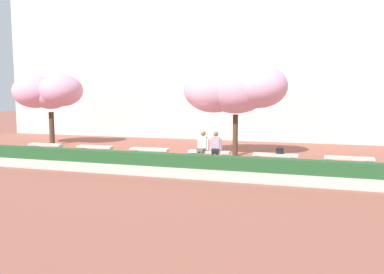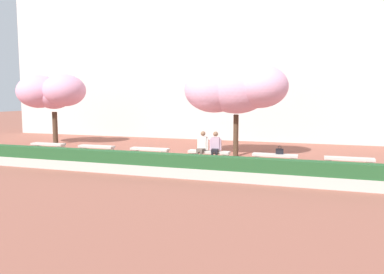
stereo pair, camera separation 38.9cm
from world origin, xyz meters
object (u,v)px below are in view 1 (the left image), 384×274
Objects in this scene: stone_bench_near_east at (209,154)px; stone_bench_far_east at (349,161)px; person_seated_right at (216,145)px; stone_bench_center at (150,151)px; person_seated_left at (202,145)px; stone_bench_east_end at (275,157)px; stone_bench_near_west at (95,149)px; stone_bench_west_end at (46,147)px; cherry_tree_secondary at (48,92)px; cherry_tree_main at (235,89)px; handbag at (280,151)px.

stone_bench_near_east is 1.00× the size of stone_bench_far_east.
person_seated_right is at bearing -179.43° from stone_bench_far_east.
stone_bench_far_east is at bearing 0.00° from stone_bench_center.
person_seated_right is at bearing 0.02° from person_seated_left.
stone_bench_east_end is (2.80, 0.00, 0.00)m from stone_bench_near_east.
stone_bench_near_west is 5.32m from person_seated_left.
stone_bench_near_west is at bearing 0.00° from stone_bench_west_end.
stone_bench_west_end is 1.00× the size of stone_bench_far_east.
cherry_tree_secondary is (-10.16, 2.59, 2.72)m from stone_bench_near_east.
cherry_tree_secondary is at bearing 165.70° from stone_bench_near_east.
person_seated_left is (-5.89, -0.05, 0.39)m from stone_bench_far_east.
stone_bench_west_end and stone_bench_near_west have the same top height.
cherry_tree_main reaches higher than stone_bench_near_west.
person_seated_right is at bearing -0.98° from stone_bench_center.
handbag is at bearing 1.29° from person_seated_left.
stone_bench_far_east is 5.90m from person_seated_left.
person_seated_left is 0.58m from person_seated_right.
handbag is at bearing 0.40° from stone_bench_near_east.
person_seated_left and person_seated_right have the same top height.
stone_bench_center and stone_bench_east_end have the same top height.
stone_bench_near_west is 8.39m from stone_bench_east_end.
stone_bench_near_west is 5.60m from stone_bench_near_east.
cherry_tree_main reaches higher than stone_bench_center.
stone_bench_west_end is 1.00× the size of stone_bench_east_end.
stone_bench_near_east is at bearing 180.00° from stone_bench_far_east.
stone_bench_center is at bearing 179.02° from person_seated_right.
cherry_tree_secondary reaches higher than person_seated_right.
stone_bench_far_east is (8.39, 0.00, 0.00)m from stone_bench_center.
cherry_tree_secondary is (-12.95, 2.59, 2.72)m from stone_bench_east_end.
stone_bench_center is 2.54m from person_seated_left.
stone_bench_east_end is 0.44× the size of cherry_tree_secondary.
stone_bench_west_end is 5.60m from stone_bench_center.
stone_bench_west_end and stone_bench_near_east have the same top height.
handbag is at bearing 1.57° from person_seated_right.
person_seated_left is (2.51, -0.05, 0.39)m from stone_bench_center.
stone_bench_center is at bearing 178.79° from person_seated_left.
handbag is (0.18, 0.02, 0.28)m from stone_bench_east_end.
cherry_tree_main is at bearing 10.17° from stone_bench_west_end.
stone_bench_west_end is at bearing -179.90° from handbag.
cherry_tree_secondary is (-10.93, 0.94, -0.12)m from cherry_tree_main.
cherry_tree_main is (-2.02, 1.65, 2.84)m from stone_bench_east_end.
stone_bench_east_end is (5.60, 0.00, 0.00)m from stone_bench_center.
cherry_tree_main is (9.17, 1.65, 2.84)m from stone_bench_west_end.
handbag reaches higher than stone_bench_center.
person_seated_right is (-2.50, -0.05, 0.39)m from stone_bench_east_end.
stone_bench_center is 1.00× the size of stone_bench_near_east.
stone_bench_near_east is at bearing 0.00° from stone_bench_west_end.
handbag is at bearing 0.10° from stone_bench_west_end.
person_seated_left reaches higher than stone_bench_east_end.
person_seated_left is at bearing -179.48° from stone_bench_far_east.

